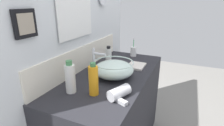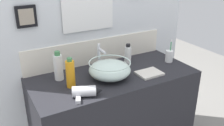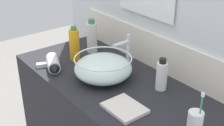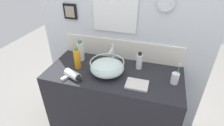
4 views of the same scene
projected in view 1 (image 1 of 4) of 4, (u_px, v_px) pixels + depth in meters
name	position (u px, v px, depth m)	size (l,w,h in m)	color
vanity_counter	(113.00, 116.00, 1.58)	(1.27, 0.58, 0.83)	#232328
back_panel	(77.00, 21.00, 1.42)	(1.77, 0.10, 2.49)	silver
glass_bowl_sink	(114.00, 69.00, 1.36)	(0.31, 0.31, 0.13)	silver
faucet	(95.00, 59.00, 1.41)	(0.02, 0.12, 0.22)	silver
hair_drier	(121.00, 92.00, 1.08)	(0.21, 0.14, 0.07)	silver
toothbrush_cup	(133.00, 52.00, 1.89)	(0.06, 0.06, 0.20)	white
shampoo_bottle	(70.00, 78.00, 1.12)	(0.07, 0.07, 0.22)	white
spray_bottle	(93.00, 80.00, 1.10)	(0.06, 0.06, 0.22)	orange
soap_dispenser	(109.00, 56.00, 1.65)	(0.06, 0.06, 0.17)	white
hand_towel	(136.00, 66.00, 1.60)	(0.19, 0.15, 0.02)	silver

